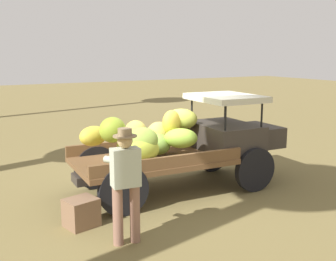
# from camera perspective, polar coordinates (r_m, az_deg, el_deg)

# --- Properties ---
(ground_plane) EXTENTS (60.00, 60.00, 0.00)m
(ground_plane) POSITION_cam_1_polar(r_m,az_deg,el_deg) (8.78, 0.88, -7.50)
(ground_plane) COLOR brown
(truck) EXTENTS (4.53, 1.89, 1.89)m
(truck) POSITION_cam_1_polar(r_m,az_deg,el_deg) (8.33, 2.64, -1.68)
(truck) COLOR #352F29
(truck) RESTS_ON ground
(farmer) EXTENTS (0.52, 0.47, 1.72)m
(farmer) POSITION_cam_1_polar(r_m,az_deg,el_deg) (5.93, -5.92, -6.70)
(farmer) COLOR #8D6350
(farmer) RESTS_ON ground
(wooden_crate) EXTENTS (0.57, 0.53, 0.46)m
(wooden_crate) POSITION_cam_1_polar(r_m,az_deg,el_deg) (6.85, -11.97, -11.10)
(wooden_crate) COLOR brown
(wooden_crate) RESTS_ON ground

